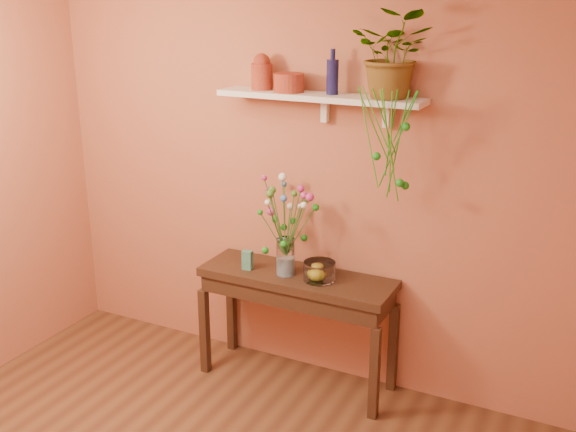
% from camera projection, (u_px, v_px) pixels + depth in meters
% --- Properties ---
extents(room, '(4.04, 4.04, 2.70)m').
position_uv_depth(room, '(114.00, 301.00, 2.67)').
color(room, brown).
rests_on(room, ground).
extents(sideboard, '(1.29, 0.41, 0.78)m').
position_uv_depth(sideboard, '(297.00, 290.00, 4.41)').
color(sideboard, '#3D281A').
rests_on(sideboard, ground).
extents(wall_shelf, '(1.30, 0.24, 0.19)m').
position_uv_depth(wall_shelf, '(321.00, 98.00, 4.06)').
color(wall_shelf, white).
rests_on(wall_shelf, room).
extents(terracotta_jug, '(0.15, 0.15, 0.22)m').
position_uv_depth(terracotta_jug, '(262.00, 72.00, 4.20)').
color(terracotta_jug, '#9B3725').
rests_on(terracotta_jug, wall_shelf).
extents(terracotta_pot, '(0.25, 0.25, 0.11)m').
position_uv_depth(terracotta_pot, '(289.00, 83.00, 4.11)').
color(terracotta_pot, '#9B3725').
rests_on(terracotta_pot, wall_shelf).
extents(blue_bottle, '(0.09, 0.09, 0.27)m').
position_uv_depth(blue_bottle, '(332.00, 76.00, 4.00)').
color(blue_bottle, '#171646').
rests_on(blue_bottle, wall_shelf).
extents(spider_plant, '(0.48, 0.42, 0.50)m').
position_uv_depth(spider_plant, '(394.00, 54.00, 3.81)').
color(spider_plant, '#1E831B').
rests_on(spider_plant, wall_shelf).
extents(plant_fronds, '(0.37, 0.29, 0.67)m').
position_uv_depth(plant_fronds, '(392.00, 149.00, 3.80)').
color(plant_fronds, '#1E831B').
rests_on(plant_fronds, wall_shelf).
extents(glass_vase, '(0.12, 0.12, 0.25)m').
position_uv_depth(glass_vase, '(285.00, 259.00, 4.34)').
color(glass_vase, white).
rests_on(glass_vase, sideboard).
extents(bouquet, '(0.41, 0.51, 0.51)m').
position_uv_depth(bouquet, '(287.00, 208.00, 4.24)').
color(bouquet, '#386B28').
rests_on(bouquet, glass_vase).
extents(glass_bowl, '(0.20, 0.20, 0.12)m').
position_uv_depth(glass_bowl, '(319.00, 272.00, 4.27)').
color(glass_bowl, white).
rests_on(glass_bowl, sideboard).
extents(lemon, '(0.08, 0.08, 0.08)m').
position_uv_depth(lemon, '(317.00, 273.00, 4.27)').
color(lemon, yellow).
rests_on(lemon, glass_bowl).
extents(carton, '(0.07, 0.06, 0.13)m').
position_uv_depth(carton, '(247.00, 260.00, 4.44)').
color(carton, '#346884').
rests_on(carton, sideboard).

